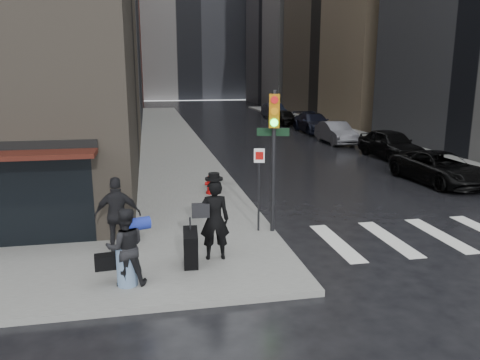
% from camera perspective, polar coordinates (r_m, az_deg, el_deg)
% --- Properties ---
extents(ground, '(140.00, 140.00, 0.00)m').
position_cam_1_polar(ground, '(11.58, -2.83, -10.50)').
color(ground, black).
rests_on(ground, ground).
extents(sidewalk_left, '(4.00, 50.00, 0.15)m').
position_cam_1_polar(sidewalk_left, '(37.82, -8.85, 5.89)').
color(sidewalk_left, slate).
rests_on(sidewalk_left, ground).
extents(sidewalk_right, '(3.00, 50.00, 0.15)m').
position_cam_1_polar(sidewalk_right, '(40.66, 10.63, 6.30)').
color(sidewalk_right, slate).
rests_on(sidewalk_right, ground).
extents(crosswalk, '(8.50, 3.00, 0.01)m').
position_cam_1_polar(crosswalk, '(15.33, 25.65, -5.85)').
color(crosswalk, silver).
rests_on(crosswalk, ground).
extents(bldg_left_far, '(22.00, 20.00, 26.00)m').
position_cam_1_polar(bldg_left_far, '(73.91, -21.19, 18.61)').
color(bldg_left_far, maroon).
rests_on(bldg_left_far, ground).
extents(bldg_right_far, '(22.00, 20.00, 25.00)m').
position_cam_1_polar(bldg_right_far, '(74.26, 11.25, 18.78)').
color(bldg_right_far, slate).
rests_on(bldg_right_far, ground).
extents(bldg_distant, '(40.00, 12.00, 32.00)m').
position_cam_1_polar(bldg_distant, '(89.57, -6.68, 20.14)').
color(bldg_distant, slate).
rests_on(bldg_distant, ground).
extents(man_overcoat, '(1.19, 1.08, 2.19)m').
position_cam_1_polar(man_overcoat, '(11.26, -3.73, -5.38)').
color(man_overcoat, black).
rests_on(man_overcoat, ground).
extents(man_jeans, '(1.24, 0.73, 1.71)m').
position_cam_1_polar(man_jeans, '(10.27, -13.80, -7.94)').
color(man_jeans, black).
rests_on(man_jeans, ground).
extents(man_greycoat, '(1.15, 0.50, 1.95)m').
position_cam_1_polar(man_greycoat, '(12.15, -14.68, -4.15)').
color(man_greycoat, black).
rests_on(man_greycoat, ground).
extents(traffic_light, '(0.98, 0.57, 4.01)m').
position_cam_1_polar(traffic_light, '(12.92, 3.97, 4.58)').
color(traffic_light, black).
rests_on(traffic_light, ground).
extents(fire_hydrant, '(0.41, 0.31, 0.72)m').
position_cam_1_polar(fire_hydrant, '(17.63, -3.66, -0.66)').
color(fire_hydrant, '#9B0909').
rests_on(fire_hydrant, ground).
extents(parked_car_0, '(2.56, 4.95, 1.33)m').
position_cam_1_polar(parked_car_0, '(21.61, 23.17, 1.37)').
color(parked_car_0, black).
rests_on(parked_car_0, ground).
extents(parked_car_1, '(2.10, 4.76, 1.59)m').
position_cam_1_polar(parked_car_1, '(27.03, 17.87, 4.20)').
color(parked_car_1, black).
rests_on(parked_car_1, ground).
extents(parked_car_2, '(1.55, 4.37, 1.43)m').
position_cam_1_polar(parked_car_2, '(32.00, 11.61, 5.68)').
color(parked_car_2, '#504F55').
rests_on(parked_car_2, ground).
extents(parked_car_3, '(2.16, 5.26, 1.52)m').
position_cam_1_polar(parked_car_3, '(37.66, 8.92, 6.91)').
color(parked_car_3, black).
rests_on(parked_car_3, ground).
extents(parked_car_4, '(1.71, 4.00, 1.35)m').
position_cam_1_polar(parked_car_4, '(43.09, 5.53, 7.62)').
color(parked_car_4, black).
rests_on(parked_car_4, ground).
extents(parked_car_5, '(1.75, 4.70, 1.53)m').
position_cam_1_polar(parked_car_5, '(48.90, 4.19, 8.38)').
color(parked_car_5, black).
rests_on(parked_car_5, ground).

